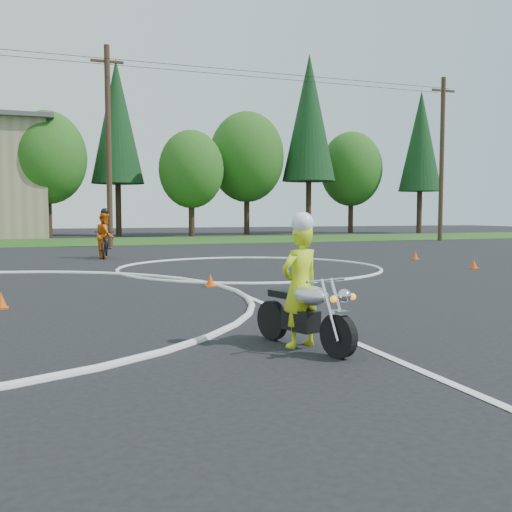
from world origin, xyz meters
name	(u,v)px	position (x,y,z in m)	size (l,w,h in m)	color
grass_strip	(12,243)	(0.00, 27.00, 0.01)	(120.00, 10.00, 0.02)	#1E4714
course_markings	(48,292)	(2.17, 4.35, 0.01)	(19.05, 19.05, 0.12)	silver
primary_motorcycle	(305,313)	(5.25, -2.18, 0.45)	(0.74, 1.70, 0.92)	black
rider_primary_grp	(300,282)	(5.24, -2.06, 0.83)	(0.65, 0.53, 1.71)	#C8E317
rider_second_grp	(105,241)	(4.15, 13.63, 0.67)	(0.99, 2.06, 1.90)	black
traffic_cones	(217,276)	(6.10, 4.95, 0.14)	(21.03, 7.03, 0.30)	#DF4D0B
treeline	(221,150)	(14.78, 34.61, 6.62)	(38.20, 8.10, 14.52)	#382619
utility_poles	(109,143)	(5.00, 21.00, 5.20)	(41.60, 1.12, 10.00)	#473321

